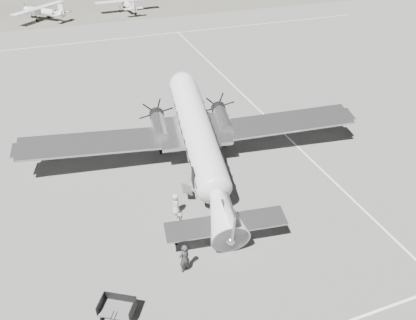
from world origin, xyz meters
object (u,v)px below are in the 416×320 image
object	(u,v)px
baggage_cart_far	(117,309)
ground_crew	(184,258)
light_plane_left	(42,13)
light_plane_right	(127,5)
dc3_airliner	(199,141)
baggage_cart_near	(178,233)
passenger	(176,204)
ramp_agent	(180,223)

from	to	relation	value
baggage_cart_far	ground_crew	size ratio (longest dim) A/B	0.95
light_plane_left	baggage_cart_far	xyz separation A→B (m)	(2.21, -65.09, -0.67)
ground_crew	light_plane_left	bearing A→B (deg)	-104.86
light_plane_right	dc3_airliner	bearing A→B (deg)	-99.83
baggage_cart_near	baggage_cart_far	bearing A→B (deg)	-163.54
light_plane_right	baggage_cart_far	distance (m)	66.97
baggage_cart_near	dc3_airliner	bearing A→B (deg)	33.40
ground_crew	passenger	xyz separation A→B (m)	(0.98, 5.19, -0.19)
light_plane_left	light_plane_right	size ratio (longest dim) A/B	1.02
light_plane_left	light_plane_right	xyz separation A→B (m)	(15.10, 0.63, -0.03)
baggage_cart_far	ground_crew	bearing A→B (deg)	53.08
ramp_agent	baggage_cart_near	bearing A→B (deg)	141.81
passenger	light_plane_left	bearing A→B (deg)	11.00
dc3_airliner	baggage_cart_far	size ratio (longest dim) A/B	14.65
baggage_cart_near	ramp_agent	distance (m)	0.67
baggage_cart_near	ground_crew	size ratio (longest dim) A/B	0.72
baggage_cart_near	passenger	distance (m)	2.52
dc3_airliner	light_plane_right	size ratio (longest dim) A/B	2.49
ramp_agent	passenger	bearing A→B (deg)	-9.12
ramp_agent	light_plane_right	bearing A→B (deg)	-9.01
dc3_airliner	passenger	bearing A→B (deg)	-118.87
ground_crew	ramp_agent	world-z (taller)	ground_crew
baggage_cart_far	passenger	world-z (taller)	passenger
dc3_airliner	light_plane_right	bearing A→B (deg)	92.99
passenger	ramp_agent	bearing A→B (deg)	176.16
ramp_agent	passenger	world-z (taller)	ramp_agent
dc3_airliner	light_plane_right	xyz separation A→B (m)	(4.27, 54.24, -1.53)
baggage_cart_near	baggage_cart_far	size ratio (longest dim) A/B	0.76
passenger	baggage_cart_near	bearing A→B (deg)	170.77
ground_crew	passenger	distance (m)	5.29
baggage_cart_near	ramp_agent	bearing A→B (deg)	26.05
dc3_airliner	light_plane_left	size ratio (longest dim) A/B	2.43
light_plane_left	ramp_agent	size ratio (longest dim) A/B	6.69
light_plane_left	ground_crew	world-z (taller)	light_plane_left
baggage_cart_far	ground_crew	world-z (taller)	ground_crew
baggage_cart_far	ground_crew	xyz separation A→B (m)	(4.30, 1.77, 0.48)
light_plane_left	light_plane_right	distance (m)	15.11
light_plane_left	baggage_cart_near	size ratio (longest dim) A/B	7.96
baggage_cart_far	ground_crew	distance (m)	4.67
light_plane_right	ramp_agent	bearing A→B (deg)	-102.70
light_plane_left	ground_crew	size ratio (longest dim) A/B	5.71
ramp_agent	passenger	size ratio (longest dim) A/B	1.05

